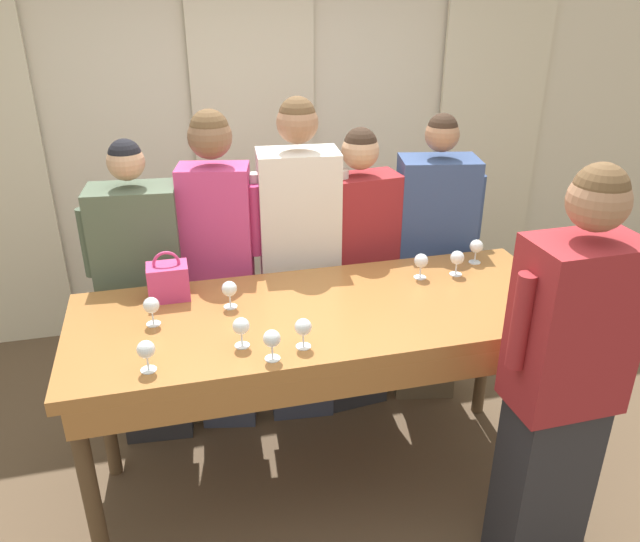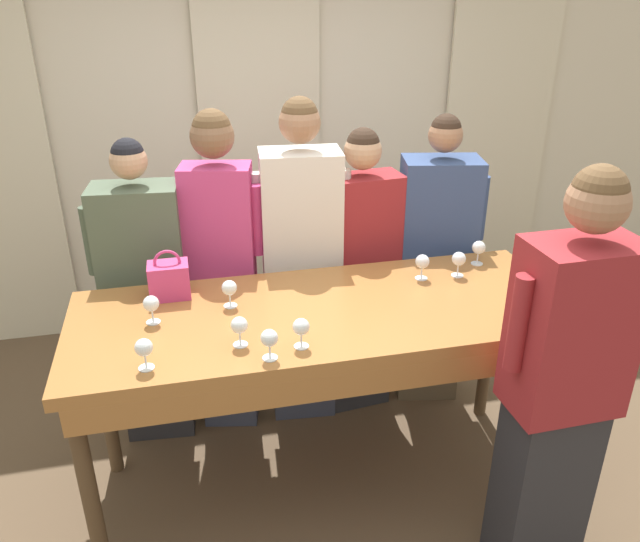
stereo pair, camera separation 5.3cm
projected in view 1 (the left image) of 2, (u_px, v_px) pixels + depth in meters
ground_plane at (324, 483)px, 3.28m from camera, size 18.00×18.00×0.00m
wall_back at (254, 134)px, 4.44m from camera, size 12.00×0.06×2.80m
curtain_panel_center at (256, 144)px, 4.40m from camera, size 0.84×0.03×2.69m
curtain_panel_right at (490, 130)px, 4.81m from camera, size 0.84×0.03×2.69m
tasting_bar at (326, 331)px, 2.86m from camera, size 2.28×0.87×1.04m
wine_bottle at (529, 272)px, 2.90m from camera, size 0.07×0.07×0.32m
handbag at (168, 281)px, 2.89m from camera, size 0.19×0.13×0.24m
wine_glass_front_left at (272, 339)px, 2.42m from camera, size 0.07×0.07×0.13m
wine_glass_front_mid at (303, 328)px, 2.50m from camera, size 0.07×0.07×0.13m
wine_glass_front_right at (229, 290)px, 2.81m from camera, size 0.07×0.07×0.13m
wine_glass_center_left at (457, 259)px, 3.12m from camera, size 0.07×0.07×0.13m
wine_glass_center_mid at (476, 247)px, 3.25m from camera, size 0.07×0.07×0.13m
wine_glass_center_right at (146, 350)px, 2.35m from camera, size 0.07×0.07×0.13m
wine_glass_back_left at (421, 261)px, 3.09m from camera, size 0.07×0.07×0.13m
wine_glass_back_mid at (241, 327)px, 2.51m from camera, size 0.07×0.07×0.13m
wine_glass_back_right at (151, 306)px, 2.67m from camera, size 0.07×0.07×0.13m
guest_olive_jacket at (144, 299)px, 3.30m from camera, size 0.55×0.30×1.72m
guest_pink_top at (220, 271)px, 3.34m from camera, size 0.47×0.28×1.84m
guest_cream_sweater at (300, 266)px, 3.45m from camera, size 0.54×0.30×1.88m
guest_striped_shirt at (357, 273)px, 3.56m from camera, size 0.55×0.27×1.71m
guest_navy_coat at (431, 264)px, 3.65m from camera, size 0.54×0.35×1.76m
host_pouring at (561, 387)px, 2.45m from camera, size 0.53×0.28×1.85m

